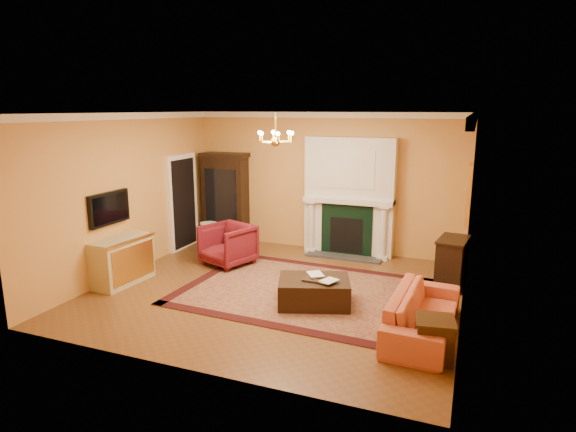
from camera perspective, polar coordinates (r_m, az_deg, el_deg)
The scene contains 26 objects.
floor at distance 8.40m, azimuth -1.39°, elevation -8.91°, with size 6.00×5.50×0.02m, color brown.
ceiling at distance 7.81m, azimuth -1.51°, elevation 12.16°, with size 6.00×5.50×0.02m, color white.
wall_back at distance 10.53m, azimuth 4.38°, elevation 4.00°, with size 6.00×0.02×3.00m, color #D3994B.
wall_front at distance 5.60m, azimuth -12.44°, elevation -4.00°, with size 6.00×0.02×3.00m, color #D3994B.
wall_left at distance 9.53m, azimuth -18.40°, elevation 2.48°, with size 0.02×5.50×3.00m, color #D3994B.
wall_right at distance 7.37m, azimuth 20.68°, elevation -0.52°, with size 0.02×5.50×3.00m, color #D3994B.
fireplace at distance 10.25m, azimuth 7.26°, elevation 1.96°, with size 1.90×0.70×2.50m.
crown_molding at distance 8.70m, azimuth 0.99°, elevation 11.75°, with size 6.00×5.50×0.12m.
doorway at distance 10.91m, azimuth -12.36°, elevation 1.63°, with size 0.08×1.05×2.10m.
tv_panel at distance 9.07m, azimuth -20.42°, elevation 0.87°, with size 0.09×0.95×0.58m.
gilt_mirror at distance 8.72m, azimuth 20.65°, elevation 2.42°, with size 0.06×0.76×1.05m.
chandelier at distance 7.83m, azimuth -1.49°, elevation 9.22°, with size 0.63×0.55×0.53m.
oriental_rug at distance 8.36m, azimuth 1.74°, elevation -8.90°, with size 4.02×3.02×0.02m, color #490F16.
china_cabinet at distance 11.26m, azimuth -7.40°, elevation 1.90°, with size 1.00×0.45×2.00m, color black.
wingback_armchair at distance 9.69m, azimuth -7.16°, elevation -3.17°, with size 0.88×0.82×0.90m, color maroon.
pedestal_table at distance 10.58m, azimuth -9.34°, elevation -2.27°, with size 0.37×0.37×0.66m.
commode at distance 9.12m, azimuth -19.13°, elevation -5.02°, with size 0.53×1.12×0.83m, color tan.
coral_sofa at distance 7.01m, azimuth 15.75°, elevation -10.28°, with size 2.04×0.60×0.80m, color #BC4D3B.
end_table at distance 6.44m, azimuth 16.90°, elevation -13.89°, with size 0.44×0.44×0.51m, color #36210E.
console_table at distance 8.92m, azimuth 18.83°, elevation -5.36°, with size 0.43×0.76×0.84m, color black.
leather_ottoman at distance 7.77m, azimuth 3.10°, elevation -8.90°, with size 1.11×0.81×0.42m, color black.
ottoman_tray at distance 7.66m, azimuth 3.59°, elevation -7.47°, with size 0.43×0.34×0.03m, color black.
book_a at distance 7.69m, azimuth 2.47°, elevation -6.05°, with size 0.23×0.03×0.30m, color gray.
book_b at distance 7.54m, azimuth 4.26°, elevation -6.54°, with size 0.21×0.02×0.29m, color gray.
topiary_left at distance 10.37m, azimuth 3.04°, elevation 3.80°, with size 0.17×0.17×0.46m.
topiary_right at distance 10.04m, azimuth 10.30°, elevation 3.12°, with size 0.15×0.15×0.40m.
Camera 1 is at (3.02, -7.20, 3.08)m, focal length 30.00 mm.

